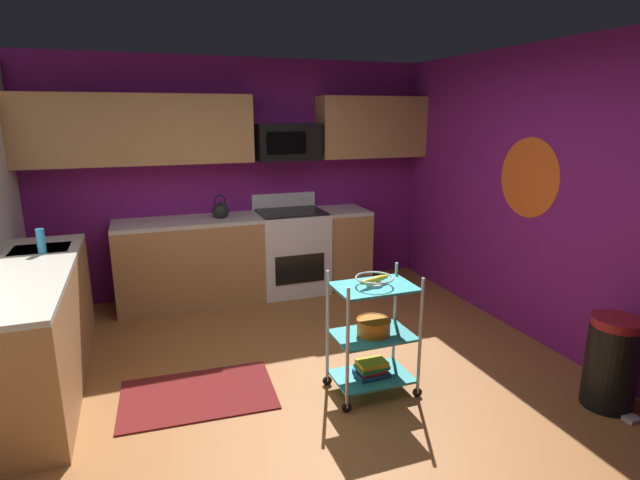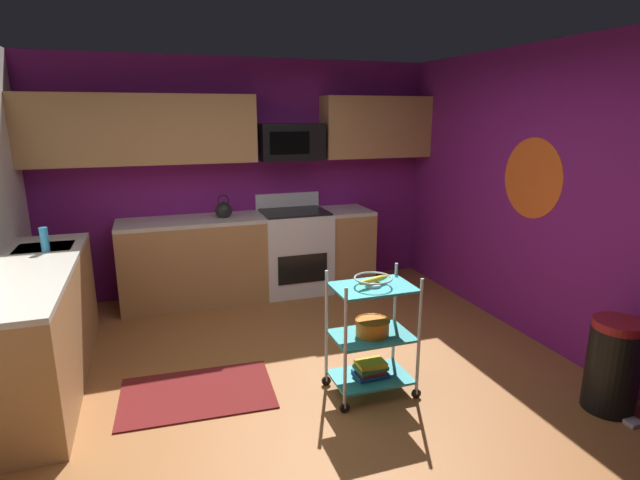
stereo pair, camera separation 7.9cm
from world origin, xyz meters
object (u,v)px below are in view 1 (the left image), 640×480
at_px(rolling_cart, 373,335).
at_px(fruit_bowl, 374,279).
at_px(mixing_bowl_large, 374,326).
at_px(trash_can, 611,363).
at_px(kettle, 220,211).
at_px(microwave, 287,142).
at_px(dish_soap_bottle, 41,241).
at_px(book_stack, 372,368).
at_px(oven_range, 291,250).

distance_m(rolling_cart, fruit_bowl, 0.42).
xyz_separation_m(mixing_bowl_large, trash_can, (1.48, -0.74, -0.19)).
bearing_deg(kettle, rolling_cart, -73.09).
bearing_deg(mixing_bowl_large, microwave, 88.12).
xyz_separation_m(fruit_bowl, kettle, (-0.70, 2.31, 0.12)).
bearing_deg(rolling_cart, dish_soap_bottle, 148.54).
xyz_separation_m(fruit_bowl, dish_soap_bottle, (-2.27, 1.39, 0.14)).
xyz_separation_m(book_stack, kettle, (-0.70, 2.31, 0.81)).
bearing_deg(oven_range, microwave, 90.26).
bearing_deg(book_stack, kettle, 106.91).
bearing_deg(kettle, microwave, 7.86).
bearing_deg(dish_soap_bottle, oven_range, 21.32).
bearing_deg(book_stack, rolling_cart, 0.00).
height_order(microwave, trash_can, microwave).
relative_size(rolling_cart, book_stack, 3.81).
relative_size(book_stack, dish_soap_bottle, 1.20).
xyz_separation_m(mixing_bowl_large, dish_soap_bottle, (-2.28, 1.39, 0.50)).
height_order(oven_range, mixing_bowl_large, oven_range).
distance_m(rolling_cart, kettle, 2.47).
distance_m(rolling_cart, mixing_bowl_large, 0.07).
bearing_deg(book_stack, mixing_bowl_large, 0.00).
distance_m(fruit_bowl, trash_can, 1.75).
xyz_separation_m(microwave, mixing_bowl_large, (-0.08, -2.42, -1.18)).
distance_m(oven_range, kettle, 0.94).
bearing_deg(book_stack, dish_soap_bottle, 148.54).
height_order(microwave, kettle, microwave).
bearing_deg(dish_soap_bottle, kettle, 30.24).
bearing_deg(microwave, fruit_bowl, -91.99).
height_order(microwave, book_stack, microwave).
xyz_separation_m(book_stack, trash_can, (1.48, -0.74, 0.14)).
relative_size(microwave, mixing_bowl_large, 2.78).
relative_size(microwave, kettle, 2.65).
relative_size(oven_range, dish_soap_bottle, 5.50).
relative_size(rolling_cart, dish_soap_bottle, 4.57).
distance_m(mixing_bowl_large, book_stack, 0.33).
height_order(oven_range, book_stack, oven_range).
bearing_deg(oven_range, kettle, -179.72).
xyz_separation_m(microwave, trash_can, (1.40, -3.15, -1.37)).
bearing_deg(book_stack, microwave, 88.01).
relative_size(kettle, dish_soap_bottle, 1.32).
bearing_deg(trash_can, fruit_bowl, 153.62).
bearing_deg(book_stack, fruit_bowl, 90.00).
distance_m(microwave, kettle, 1.06).
distance_m(rolling_cart, trash_can, 1.66).
relative_size(kettle, trash_can, 0.40).
bearing_deg(trash_can, rolling_cart, 153.62).
distance_m(oven_range, rolling_cart, 2.31).
relative_size(oven_range, rolling_cart, 1.20).
distance_m(mixing_bowl_large, trash_can, 1.66).
xyz_separation_m(dish_soap_bottle, trash_can, (3.76, -2.13, -0.69)).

